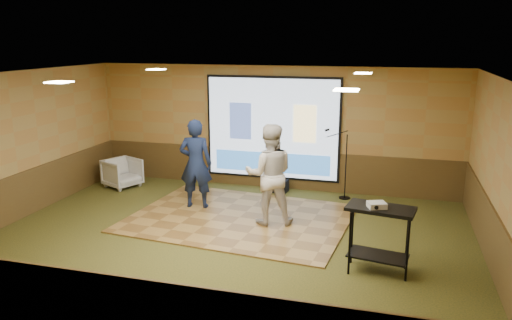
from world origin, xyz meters
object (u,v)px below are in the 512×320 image
(duffel_bag, at_px, (277,186))
(player_left, at_px, (196,164))
(projector_screen, at_px, (272,129))
(projector, at_px, (377,205))
(av_table, at_px, (380,225))
(mic_stand, at_px, (343,178))
(banquet_chair, at_px, (122,173))
(dance_floor, at_px, (240,218))
(player_right, at_px, (269,174))

(duffel_bag, bearing_deg, player_left, -131.77)
(projector_screen, bearing_deg, projector, -56.88)
(projector_screen, bearing_deg, duffel_bag, -54.87)
(av_table, height_order, mic_stand, mic_stand)
(projector_screen, height_order, av_table, projector_screen)
(projector_screen, distance_m, banquet_chair, 3.90)
(av_table, bearing_deg, duffel_bag, 123.99)
(duffel_bag, bearing_deg, banquet_chair, -170.69)
(dance_floor, distance_m, player_right, 1.22)
(dance_floor, height_order, player_right, player_right)
(projector_screen, distance_m, player_right, 2.55)
(av_table, height_order, projector, projector)
(projector_screen, height_order, banquet_chair, projector_screen)
(av_table, bearing_deg, mic_stand, 104.47)
(player_right, bearing_deg, dance_floor, -26.51)
(player_left, bearing_deg, av_table, 142.20)
(player_left, relative_size, banquet_chair, 2.47)
(player_right, bearing_deg, av_table, 127.91)
(dance_floor, distance_m, projector, 3.46)
(dance_floor, relative_size, player_right, 2.17)
(projector_screen, relative_size, player_left, 1.71)
(player_left, xyz_separation_m, duffel_bag, (1.44, 1.61, -0.85))
(projector_screen, xyz_separation_m, mic_stand, (1.78, -0.38, -0.98))
(duffel_bag, bearing_deg, av_table, -56.01)
(player_left, bearing_deg, banquet_chair, -32.21)
(duffel_bag, bearing_deg, mic_stand, -2.75)
(player_left, xyz_separation_m, projector, (3.88, -2.15, 0.13))
(player_left, distance_m, mic_stand, 3.42)
(projector_screen, height_order, dance_floor, projector_screen)
(player_left, height_order, projector, player_left)
(player_right, relative_size, projector, 7.46)
(banquet_chair, height_order, duffel_bag, banquet_chair)
(dance_floor, xyz_separation_m, duffel_bag, (0.33, 2.02, 0.13))
(av_table, relative_size, duffel_bag, 2.28)
(projector_screen, distance_m, player_left, 2.33)
(dance_floor, relative_size, player_left, 2.25)
(dance_floor, xyz_separation_m, banquet_chair, (-3.50, 1.39, 0.34))
(projector, bearing_deg, player_right, 121.57)
(projector, height_order, banquet_chair, projector)
(dance_floor, xyz_separation_m, player_left, (-1.11, 0.41, 0.98))
(banquet_chair, bearing_deg, projector, -91.77)
(projector, xyz_separation_m, banquet_chair, (-6.27, 3.14, -0.77))
(player_right, xyz_separation_m, duffel_bag, (-0.33, 2.14, -0.89))
(mic_stand, height_order, duffel_bag, mic_stand)
(player_left, bearing_deg, mic_stand, -162.67)
(player_left, bearing_deg, projector, 141.22)
(player_right, height_order, av_table, player_right)
(av_table, xyz_separation_m, banquet_chair, (-6.34, 3.09, -0.43))
(projector, relative_size, mic_stand, 0.16)
(duffel_bag, bearing_deg, dance_floor, -99.33)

